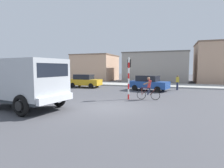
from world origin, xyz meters
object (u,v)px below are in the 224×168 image
(traffic_light_pole, at_px, (129,72))
(pedestrian_near_kerb, at_px, (177,82))
(truck_foreground, at_px, (22,80))
(car_white_mid, at_px, (85,81))
(car_red_near, at_px, (149,83))
(cyclist, at_px, (149,88))

(traffic_light_pole, bearing_deg, pedestrian_near_kerb, 63.62)
(truck_foreground, relative_size, car_white_mid, 1.43)
(traffic_light_pole, bearing_deg, car_white_mid, 138.55)
(truck_foreground, bearing_deg, pedestrian_near_kerb, 54.52)
(truck_foreground, bearing_deg, traffic_light_pole, 44.37)
(traffic_light_pole, distance_m, car_red_near, 5.93)
(cyclist, distance_m, pedestrian_near_kerb, 7.25)
(traffic_light_pole, height_order, pedestrian_near_kerb, traffic_light_pole)
(truck_foreground, distance_m, traffic_light_pole, 7.27)
(truck_foreground, height_order, pedestrian_near_kerb, truck_foreground)
(truck_foreground, height_order, traffic_light_pole, traffic_light_pole)
(cyclist, relative_size, car_white_mid, 0.43)
(cyclist, height_order, pedestrian_near_kerb, cyclist)
(car_white_mid, bearing_deg, traffic_light_pole, -41.45)
(car_red_near, bearing_deg, cyclist, -82.21)
(car_red_near, bearing_deg, traffic_light_pole, -97.14)
(traffic_light_pole, xyz_separation_m, car_white_mid, (-7.20, 6.35, -1.25))
(traffic_light_pole, bearing_deg, car_red_near, 82.86)
(truck_foreground, bearing_deg, car_white_mid, 99.97)
(traffic_light_pole, bearing_deg, truck_foreground, -135.63)
(truck_foreground, relative_size, car_red_near, 1.33)
(truck_foreground, relative_size, traffic_light_pole, 1.79)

